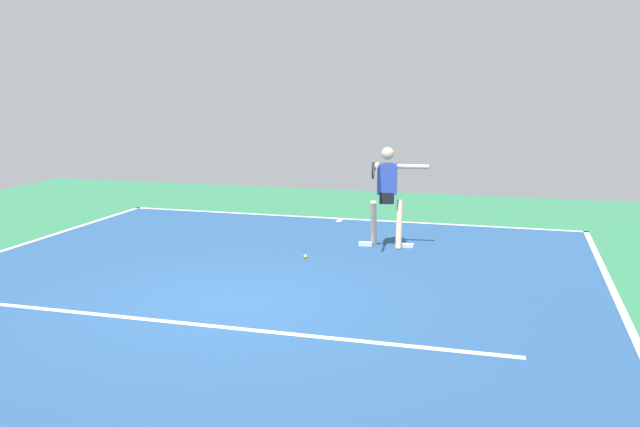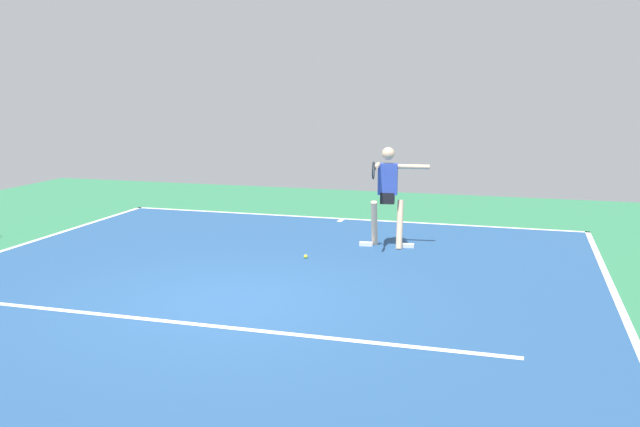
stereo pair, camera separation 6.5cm
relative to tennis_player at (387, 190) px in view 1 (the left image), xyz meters
The scene contains 8 objects.
ground_plane 4.08m from the tennis_player, 68.94° to the left, with size 20.40×20.40×0.00m, color #2D754C.
court_surface 4.08m from the tennis_player, 68.94° to the left, with size 10.08×12.24×0.00m, color navy.
court_line_baseline_near 2.96m from the tennis_player, 59.25° to the right, with size 10.08×0.10×0.01m, color white.
court_line_sideline_left 5.23m from the tennis_player, 134.09° to the left, with size 0.10×12.24×0.01m, color white.
court_line_service 4.98m from the tennis_player, 73.08° to the left, with size 7.56×0.10×0.01m, color white.
court_line_centre_mark 2.80m from the tennis_player, 57.00° to the right, with size 0.10×0.30×0.01m, color white.
tennis_player is the anchor object (origin of this frame).
tennis_ball_far_corner 1.93m from the tennis_player, 45.93° to the left, with size 0.07×0.07×0.07m, color yellow.
Camera 1 is at (-3.57, 8.21, 2.83)m, focal length 38.70 mm.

